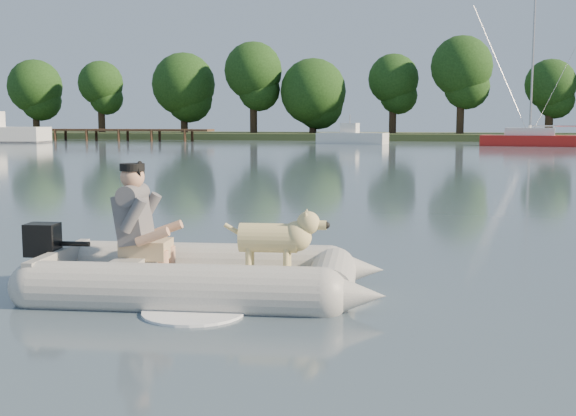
% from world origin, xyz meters
% --- Properties ---
extents(water, '(160.00, 160.00, 0.00)m').
position_xyz_m(water, '(0.00, 0.00, 0.00)').
color(water, slate).
rests_on(water, ground).
extents(shore_bank, '(160.00, 12.00, 0.70)m').
position_xyz_m(shore_bank, '(0.00, 62.00, 0.25)').
color(shore_bank, '#47512D').
rests_on(shore_bank, water).
extents(dock, '(18.00, 2.00, 1.04)m').
position_xyz_m(dock, '(-26.00, 52.00, 0.52)').
color(dock, '#4C331E').
rests_on(dock, water).
extents(treeline, '(71.02, 7.35, 9.27)m').
position_xyz_m(treeline, '(-3.71, 61.11, 5.48)').
color(treeline, '#332316').
rests_on(treeline, shore_bank).
extents(dinghy, '(5.01, 3.56, 1.43)m').
position_xyz_m(dinghy, '(-0.10, 0.35, 0.62)').
color(dinghy, '#9D9C97').
rests_on(dinghy, water).
extents(man, '(0.81, 0.72, 1.12)m').
position_xyz_m(man, '(-0.83, 0.33, 0.81)').
color(man, '#59585C').
rests_on(man, dinghy).
extents(dog, '(1.00, 0.44, 0.65)m').
position_xyz_m(dog, '(0.56, 0.47, 0.54)').
color(dog, '#CDBC76').
rests_on(dog, dinghy).
extents(outboard_motor, '(0.46, 0.34, 0.82)m').
position_xyz_m(outboard_motor, '(-1.82, 0.18, 0.32)').
color(outboard_motor, black).
rests_on(outboard_motor, dinghy).
extents(motorboat, '(5.75, 3.01, 2.32)m').
position_xyz_m(motorboat, '(-4.59, 48.93, 1.05)').
color(motorboat, white).
rests_on(motorboat, water).
extents(sailboat, '(7.75, 3.36, 10.31)m').
position_xyz_m(sailboat, '(8.55, 46.30, 0.45)').
color(sailboat, red).
rests_on(sailboat, water).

